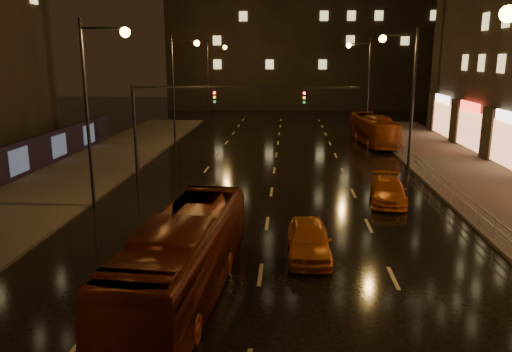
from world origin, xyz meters
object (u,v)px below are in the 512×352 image
at_px(bus_curb, 373,130).
at_px(taxi_far, 388,190).
at_px(bus_red, 184,258).
at_px(taxi_near, 309,240).

bearing_deg(bus_curb, taxi_far, -102.69).
height_order(bus_red, taxi_far, bus_red).
xyz_separation_m(bus_curb, taxi_far, (-2.30, -19.61, -0.69)).
bearing_deg(taxi_far, bus_red, -119.98).
height_order(taxi_near, taxi_far, taxi_near).
distance_m(bus_red, bus_curb, 33.86).
bearing_deg(bus_curb, bus_red, -115.84).
bearing_deg(bus_red, taxi_far, 57.55).
xyz_separation_m(bus_curb, taxi_near, (-7.11, -27.97, -0.64)).
distance_m(bus_curb, taxi_far, 19.76).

